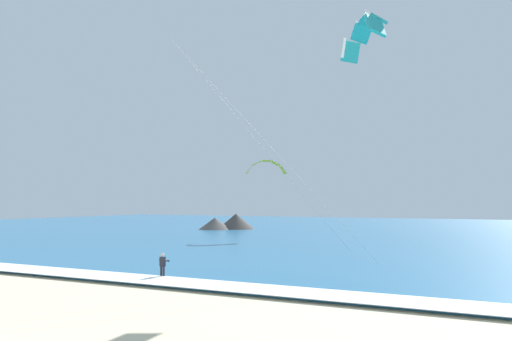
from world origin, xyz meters
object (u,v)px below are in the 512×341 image
(surfboard, at_px, (162,279))
(kitesurfer, at_px, (163,265))
(kite_primary, at_px, (365,31))
(kite_distant, at_px, (266,165))

(surfboard, distance_m, kitesurfer, 0.91)
(surfboard, distance_m, kite_primary, 21.10)
(kitesurfer, height_order, kite_distant, kite_distant)
(surfboard, relative_size, kitesurfer, 0.84)
(kitesurfer, xyz_separation_m, kite_distant, (-8.73, 33.50, 8.67))
(surfboard, relative_size, kite_primary, 0.09)
(surfboard, xyz_separation_m, kite_distant, (-8.73, 33.51, 9.58))
(surfboard, relative_size, kite_distant, 0.29)
(surfboard, xyz_separation_m, kitesurfer, (0.00, 0.02, 0.91))
(surfboard, bearing_deg, kite_primary, 31.81)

